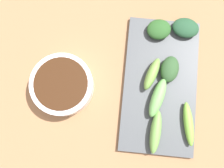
# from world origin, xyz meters

# --- Properties ---
(tabletop) EXTENTS (2.10, 2.10, 0.02)m
(tabletop) POSITION_xyz_m (0.00, 0.00, 0.01)
(tabletop) COLOR #996F49
(tabletop) RESTS_ON ground
(sauce_bowl) EXTENTS (0.14, 0.14, 0.05)m
(sauce_bowl) POSITION_xyz_m (-0.13, -0.04, 0.05)
(sauce_bowl) COLOR white
(sauce_bowl) RESTS_ON tabletop
(serving_plate) EXTENTS (0.17, 0.32, 0.01)m
(serving_plate) POSITION_xyz_m (0.09, -0.01, 0.03)
(serving_plate) COLOR #464B4E
(serving_plate) RESTS_ON tabletop
(broccoli_leafy_0) EXTENTS (0.05, 0.07, 0.03)m
(broccoli_leafy_0) POSITION_xyz_m (0.11, 0.02, 0.05)
(broccoli_leafy_0) COLOR #2E512B
(broccoli_leafy_0) RESTS_ON serving_plate
(broccoli_stalk_1) EXTENTS (0.05, 0.08, 0.03)m
(broccoli_stalk_1) POSITION_xyz_m (0.07, 0.01, 0.05)
(broccoli_stalk_1) COLOR #72A345
(broccoli_stalk_1) RESTS_ON serving_plate
(broccoli_stalk_2) EXTENTS (0.05, 0.10, 0.03)m
(broccoli_stalk_2) POSITION_xyz_m (0.09, -0.05, 0.05)
(broccoli_stalk_2) COLOR #6DAF5A
(broccoli_stalk_2) RESTS_ON serving_plate
(broccoli_leafy_3) EXTENTS (0.07, 0.05, 0.02)m
(broccoli_leafy_3) POSITION_xyz_m (0.14, 0.12, 0.04)
(broccoli_leafy_3) COLOR #224B2F
(broccoli_leafy_3) RESTS_ON serving_plate
(broccoli_leafy_4) EXTENTS (0.07, 0.06, 0.02)m
(broccoli_leafy_4) POSITION_xyz_m (0.08, 0.11, 0.04)
(broccoli_leafy_4) COLOR #285624
(broccoli_leafy_4) RESTS_ON serving_plate
(broccoli_stalk_5) EXTENTS (0.03, 0.10, 0.03)m
(broccoli_stalk_5) POSITION_xyz_m (0.09, -0.12, 0.05)
(broccoli_stalk_5) COLOR #6CA449
(broccoli_stalk_5) RESTS_ON serving_plate
(broccoli_stalk_6) EXTENTS (0.04, 0.10, 0.02)m
(broccoli_stalk_6) POSITION_xyz_m (0.16, -0.10, 0.04)
(broccoli_stalk_6) COLOR #79B93F
(broccoli_stalk_6) RESTS_ON serving_plate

